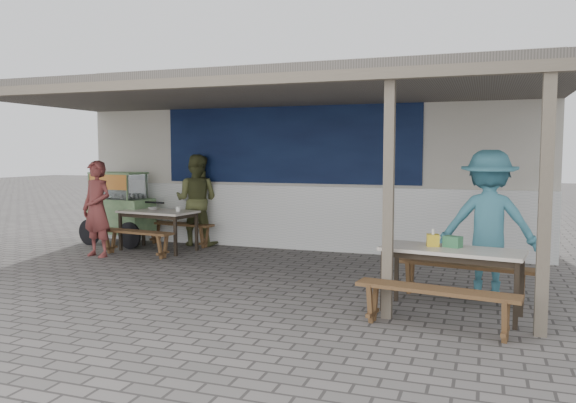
{
  "coord_description": "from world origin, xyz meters",
  "views": [
    {
      "loc": [
        3.34,
        -7.0,
        1.83
      ],
      "look_at": [
        0.55,
        0.9,
        1.09
      ],
      "focal_mm": 35.0,
      "sensor_mm": 36.0,
      "label": 1
    }
  ],
  "objects_px": {
    "bench_right_wall": "(464,272)",
    "bench_left_wall": "(179,229)",
    "bench_right_street": "(436,298)",
    "condiment_bowl": "(153,208)",
    "table_left": "(158,215)",
    "condiment_jar": "(178,209)",
    "patron_right_table": "(488,223)",
    "table_right": "(452,255)",
    "vendor_cart": "(120,205)",
    "tissue_box": "(433,240)",
    "bench_left_street": "(136,237)",
    "donation_box": "(453,242)",
    "patron_street_side": "(97,209)",
    "patron_wall_side": "(196,200)"
  },
  "relations": [
    {
      "from": "bench_right_wall",
      "to": "bench_left_wall",
      "type": "bearing_deg",
      "value": 165.16
    },
    {
      "from": "bench_right_street",
      "to": "condiment_bowl",
      "type": "relative_size",
      "value": 9.68
    },
    {
      "from": "table_left",
      "to": "condiment_jar",
      "type": "height_order",
      "value": "condiment_jar"
    },
    {
      "from": "patron_right_table",
      "to": "condiment_bowl",
      "type": "xyz_separation_m",
      "value": [
        -5.99,
        1.63,
        -0.16
      ]
    },
    {
      "from": "table_left",
      "to": "table_right",
      "type": "distance_m",
      "value": 5.94
    },
    {
      "from": "table_left",
      "to": "condiment_bowl",
      "type": "height_order",
      "value": "condiment_bowl"
    },
    {
      "from": "vendor_cart",
      "to": "patron_right_table",
      "type": "height_order",
      "value": "patron_right_table"
    },
    {
      "from": "bench_right_street",
      "to": "tissue_box",
      "type": "bearing_deg",
      "value": 106.54
    },
    {
      "from": "table_left",
      "to": "bench_left_street",
      "type": "relative_size",
      "value": 0.97
    },
    {
      "from": "tissue_box",
      "to": "donation_box",
      "type": "height_order",
      "value": "tissue_box"
    },
    {
      "from": "tissue_box",
      "to": "bench_left_street",
      "type": "bearing_deg",
      "value": 161.43
    },
    {
      "from": "bench_left_wall",
      "to": "patron_street_side",
      "type": "xyz_separation_m",
      "value": [
        -0.76,
        -1.49,
        0.51
      ]
    },
    {
      "from": "bench_left_street",
      "to": "patron_right_table",
      "type": "relative_size",
      "value": 0.82
    },
    {
      "from": "bench_left_wall",
      "to": "bench_right_street",
      "type": "distance_m",
      "value": 6.45
    },
    {
      "from": "bench_left_street",
      "to": "vendor_cart",
      "type": "xyz_separation_m",
      "value": [
        -1.02,
        0.96,
        0.44
      ]
    },
    {
      "from": "vendor_cart",
      "to": "donation_box",
      "type": "xyz_separation_m",
      "value": [
        6.5,
        -2.73,
        0.03
      ]
    },
    {
      "from": "bench_left_street",
      "to": "patron_street_side",
      "type": "height_order",
      "value": "patron_street_side"
    },
    {
      "from": "bench_left_wall",
      "to": "patron_street_side",
      "type": "height_order",
      "value": "patron_street_side"
    },
    {
      "from": "vendor_cart",
      "to": "tissue_box",
      "type": "distance_m",
      "value": 6.84
    },
    {
      "from": "vendor_cart",
      "to": "condiment_jar",
      "type": "distance_m",
      "value": 1.55
    },
    {
      "from": "bench_left_wall",
      "to": "patron_wall_side",
      "type": "distance_m",
      "value": 0.66
    },
    {
      "from": "table_right",
      "to": "condiment_jar",
      "type": "distance_m",
      "value": 5.58
    },
    {
      "from": "bench_left_street",
      "to": "donation_box",
      "type": "bearing_deg",
      "value": -10.64
    },
    {
      "from": "patron_street_side",
      "to": "condiment_jar",
      "type": "bearing_deg",
      "value": 49.54
    },
    {
      "from": "bench_left_street",
      "to": "patron_wall_side",
      "type": "xyz_separation_m",
      "value": [
        0.46,
        1.39,
        0.56
      ]
    },
    {
      "from": "bench_left_wall",
      "to": "tissue_box",
      "type": "bearing_deg",
      "value": -23.09
    },
    {
      "from": "table_left",
      "to": "bench_right_street",
      "type": "xyz_separation_m",
      "value": [
        5.29,
        -3.18,
        -0.33
      ]
    },
    {
      "from": "condiment_jar",
      "to": "bench_right_street",
      "type": "bearing_deg",
      "value": -33.3
    },
    {
      "from": "table_left",
      "to": "bench_right_street",
      "type": "bearing_deg",
      "value": -23.77
    },
    {
      "from": "patron_street_side",
      "to": "patron_wall_side",
      "type": "height_order",
      "value": "patron_wall_side"
    },
    {
      "from": "vendor_cart",
      "to": "patron_wall_side",
      "type": "distance_m",
      "value": 1.54
    },
    {
      "from": "bench_left_street",
      "to": "patron_wall_side",
      "type": "height_order",
      "value": "patron_wall_side"
    },
    {
      "from": "bench_right_street",
      "to": "bench_right_wall",
      "type": "bearing_deg",
      "value": 90.0
    },
    {
      "from": "patron_wall_side",
      "to": "condiment_bowl",
      "type": "relative_size",
      "value": 10.35
    },
    {
      "from": "patron_street_side",
      "to": "patron_right_table",
      "type": "distance_m",
      "value": 6.49
    },
    {
      "from": "tissue_box",
      "to": "condiment_bowl",
      "type": "distance_m",
      "value": 5.95
    },
    {
      "from": "condiment_jar",
      "to": "condiment_bowl",
      "type": "relative_size",
      "value": 0.51
    },
    {
      "from": "table_right",
      "to": "patron_street_side",
      "type": "relative_size",
      "value": 0.96
    },
    {
      "from": "bench_left_wall",
      "to": "table_right",
      "type": "relative_size",
      "value": 0.93
    },
    {
      "from": "bench_left_wall",
      "to": "vendor_cart",
      "type": "xyz_separation_m",
      "value": [
        -1.17,
        -0.26,
        0.44
      ]
    },
    {
      "from": "bench_left_street",
      "to": "vendor_cart",
      "type": "relative_size",
      "value": 0.82
    },
    {
      "from": "table_right",
      "to": "bench_right_street",
      "type": "bearing_deg",
      "value": -90.0
    },
    {
      "from": "table_left",
      "to": "condiment_jar",
      "type": "distance_m",
      "value": 0.43
    },
    {
      "from": "bench_right_street",
      "to": "patron_wall_side",
      "type": "bearing_deg",
      "value": 149.97
    },
    {
      "from": "condiment_jar",
      "to": "donation_box",
      "type": "bearing_deg",
      "value": -25.71
    },
    {
      "from": "bench_right_street",
      "to": "condiment_jar",
      "type": "relative_size",
      "value": 19.06
    },
    {
      "from": "bench_right_wall",
      "to": "patron_right_table",
      "type": "height_order",
      "value": "patron_right_table"
    },
    {
      "from": "donation_box",
      "to": "patron_right_table",
      "type": "bearing_deg",
      "value": 67.28
    },
    {
      "from": "bench_right_street",
      "to": "donation_box",
      "type": "bearing_deg",
      "value": 90.87
    },
    {
      "from": "table_right",
      "to": "bench_right_street",
      "type": "height_order",
      "value": "table_right"
    }
  ]
}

